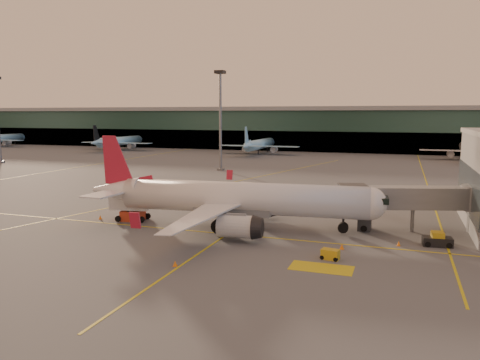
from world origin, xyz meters
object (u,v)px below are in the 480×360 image
(gpu_cart, at_px, (330,254))
(pushback_tug, at_px, (437,240))
(catering_truck, at_px, (131,203))
(main_airplane, at_px, (232,199))

(gpu_cart, distance_m, pushback_tug, 13.74)
(catering_truck, height_order, gpu_cart, catering_truck)
(main_airplane, distance_m, pushback_tug, 24.61)
(gpu_cart, bearing_deg, catering_truck, 173.33)
(catering_truck, relative_size, pushback_tug, 1.74)
(main_airplane, xyz_separation_m, catering_truck, (-14.71, -0.35, -1.42))
(catering_truck, height_order, pushback_tug, catering_truck)
(catering_truck, distance_m, gpu_cart, 29.91)
(main_airplane, bearing_deg, gpu_cart, -38.40)
(catering_truck, bearing_deg, main_airplane, -7.95)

